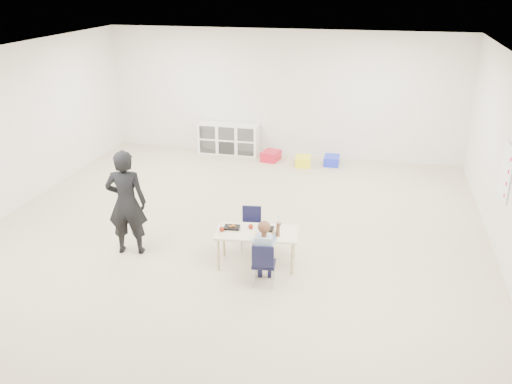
% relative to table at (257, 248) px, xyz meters
% --- Properties ---
extents(room, '(9.00, 9.02, 2.80)m').
position_rel_table_xyz_m(room, '(-0.61, 0.66, 1.13)').
color(room, beige).
rests_on(room, ground).
extents(table, '(1.21, 0.70, 0.53)m').
position_rel_table_xyz_m(table, '(0.00, 0.00, 0.00)').
color(table, '#F6E6C5').
rests_on(table, ground).
extents(chair_near, '(0.34, 0.32, 0.63)m').
position_rel_table_xyz_m(chair_near, '(0.21, -0.49, 0.05)').
color(chair_near, black).
rests_on(chair_near, ground).
extents(chair_far, '(0.34, 0.32, 0.63)m').
position_rel_table_xyz_m(chair_far, '(-0.21, 0.49, 0.05)').
color(chair_far, black).
rests_on(chair_far, ground).
extents(child, '(0.47, 0.47, 1.00)m').
position_rel_table_xyz_m(child, '(0.21, -0.49, 0.23)').
color(child, '#AFC8ED').
rests_on(child, chair_near).
extents(lunch_tray_near, '(0.24, 0.18, 0.03)m').
position_rel_table_xyz_m(lunch_tray_near, '(0.11, 0.08, 0.27)').
color(lunch_tray_near, black).
rests_on(lunch_tray_near, table).
extents(lunch_tray_far, '(0.24, 0.18, 0.03)m').
position_rel_table_xyz_m(lunch_tray_far, '(-0.37, 0.02, 0.27)').
color(lunch_tray_far, black).
rests_on(lunch_tray_far, table).
extents(milk_carton, '(0.08, 0.08, 0.10)m').
position_rel_table_xyz_m(milk_carton, '(0.07, -0.14, 0.31)').
color(milk_carton, white).
rests_on(milk_carton, table).
extents(bread_roll, '(0.09, 0.09, 0.07)m').
position_rel_table_xyz_m(bread_roll, '(0.28, -0.04, 0.29)').
color(bread_roll, '#B37A49').
rests_on(bread_roll, table).
extents(apple_near, '(0.07, 0.07, 0.07)m').
position_rel_table_xyz_m(apple_near, '(-0.10, 0.07, 0.29)').
color(apple_near, maroon).
rests_on(apple_near, table).
extents(apple_far, '(0.07, 0.07, 0.07)m').
position_rel_table_xyz_m(apple_far, '(-0.48, -0.11, 0.29)').
color(apple_far, maroon).
rests_on(apple_far, table).
extents(cubby_shelf, '(1.40, 0.40, 0.70)m').
position_rel_table_xyz_m(cubby_shelf, '(-1.81, 4.94, 0.08)').
color(cubby_shelf, white).
rests_on(cubby_shelf, ground).
extents(rules_poster, '(0.02, 0.60, 0.80)m').
position_rel_table_xyz_m(rules_poster, '(3.37, 1.26, 0.98)').
color(rules_poster, white).
rests_on(rules_poster, room).
extents(adult, '(0.65, 0.49, 1.60)m').
position_rel_table_xyz_m(adult, '(-1.93, -0.04, 0.53)').
color(adult, black).
rests_on(adult, ground).
extents(bin_red, '(0.42, 0.50, 0.21)m').
position_rel_table_xyz_m(bin_red, '(-0.75, 4.64, -0.16)').
color(bin_red, red).
rests_on(bin_red, ground).
extents(bin_yellow, '(0.37, 0.45, 0.20)m').
position_rel_table_xyz_m(bin_yellow, '(0.00, 4.45, -0.17)').
color(bin_yellow, '#FDF31A').
rests_on(bin_yellow, ground).
extents(bin_blue, '(0.32, 0.41, 0.20)m').
position_rel_table_xyz_m(bin_blue, '(0.61, 4.64, -0.17)').
color(bin_blue, '#1C2BD7').
rests_on(bin_blue, ground).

